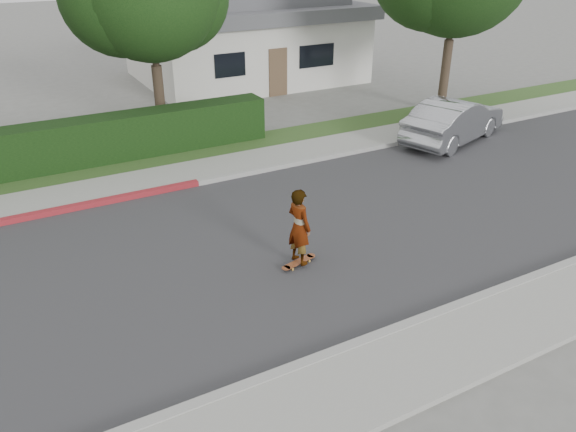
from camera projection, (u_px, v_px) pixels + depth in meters
name	position (u px, v px, depth m)	size (l,w,h in m)	color
ground	(220.00, 257.00, 12.76)	(120.00, 120.00, 0.00)	slate
road	(220.00, 257.00, 12.76)	(60.00, 8.00, 0.01)	#2D2D30
curb_near	(312.00, 362.00, 9.51)	(60.00, 0.20, 0.15)	#9E9E99
sidewalk_near	(341.00, 397.00, 8.81)	(60.00, 1.60, 0.12)	gray
curb_far	(164.00, 189.00, 15.94)	(60.00, 0.20, 0.15)	#9E9E99
sidewalk_far	(155.00, 179.00, 16.65)	(60.00, 1.60, 0.12)	gray
planting_strip	(141.00, 162.00, 17.91)	(60.00, 1.60, 0.10)	#2D4C1E
hedge	(33.00, 151.00, 16.79)	(15.00, 1.00, 1.50)	black
house	(244.00, 35.00, 27.78)	(10.60, 8.60, 4.30)	beige
skateboard	(299.00, 262.00, 12.41)	(0.97, 0.42, 0.09)	gold
skateboarder	(299.00, 227.00, 12.01)	(0.63, 0.42, 1.74)	white
car_silver	(454.00, 120.00, 19.56)	(1.61, 4.61, 1.52)	#A9ABB0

